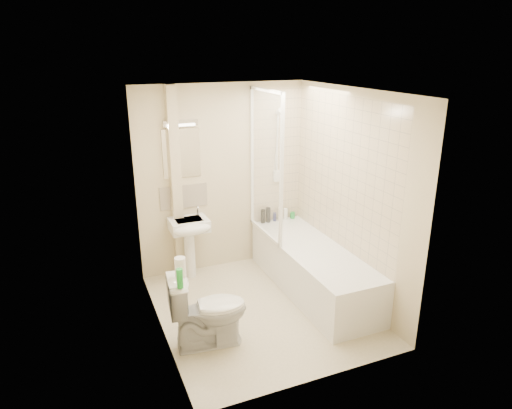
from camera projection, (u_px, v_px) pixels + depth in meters
name	position (u px, v px, depth m)	size (l,w,h in m)	color
floor	(261.00, 309.00, 5.14)	(2.50, 2.50, 0.00)	beige
wall_back	(223.00, 179.00, 5.84)	(2.20, 0.02, 2.40)	beige
wall_left	(155.00, 224.00, 4.35)	(0.02, 2.50, 2.40)	beige
wall_right	(350.00, 196.00, 5.15)	(0.02, 2.50, 2.40)	beige
ceiling	(262.00, 91.00, 4.36)	(2.20, 2.50, 0.02)	white
tile_back	(276.00, 157.00, 6.03)	(0.70, 0.01, 1.75)	beige
tile_right	(342.00, 174.00, 5.22)	(0.01, 2.10, 1.75)	beige
pipe_boxing	(176.00, 185.00, 5.56)	(0.12, 0.12, 2.40)	beige
splashback	(184.00, 196.00, 5.70)	(0.60, 0.01, 0.30)	beige
mirror	(181.00, 153.00, 5.52)	(0.46, 0.01, 0.60)	white
strip_light	(180.00, 123.00, 5.38)	(0.42, 0.07, 0.07)	silver
bathtub	(313.00, 268.00, 5.47)	(0.70, 2.10, 0.55)	white
shower_screen	(265.00, 165.00, 5.51)	(0.04, 0.92, 1.80)	white
shower_fixture	(278.00, 148.00, 5.95)	(0.10, 0.16, 0.99)	white
pedestal_sink	(190.00, 232.00, 5.63)	(0.47, 0.45, 0.90)	white
bottle_black_a	(263.00, 216.00, 6.14)	(0.06, 0.06, 0.19)	black
bottle_white_a	(268.00, 217.00, 6.17)	(0.05, 0.05, 0.14)	white
bottle_black_b	(268.00, 215.00, 6.16)	(0.06, 0.06, 0.20)	black
bottle_blue	(275.00, 217.00, 6.21)	(0.05, 0.05, 0.12)	#121751
bottle_cream	(280.00, 214.00, 6.23)	(0.06, 0.06, 0.18)	beige
bottle_white_b	(286.00, 214.00, 6.27)	(0.06, 0.06, 0.16)	white
bottle_green	(292.00, 215.00, 6.32)	(0.07, 0.07, 0.09)	green
toilet	(208.00, 310.00, 4.43)	(0.79, 0.51, 0.76)	white
toilet_roll_lower	(181.00, 272.00, 4.27)	(0.10, 0.10, 0.09)	white
toilet_roll_upper	(180.00, 263.00, 4.22)	(0.10, 0.10, 0.10)	white
green_bottle	(180.00, 278.00, 4.05)	(0.06, 0.06, 0.18)	green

